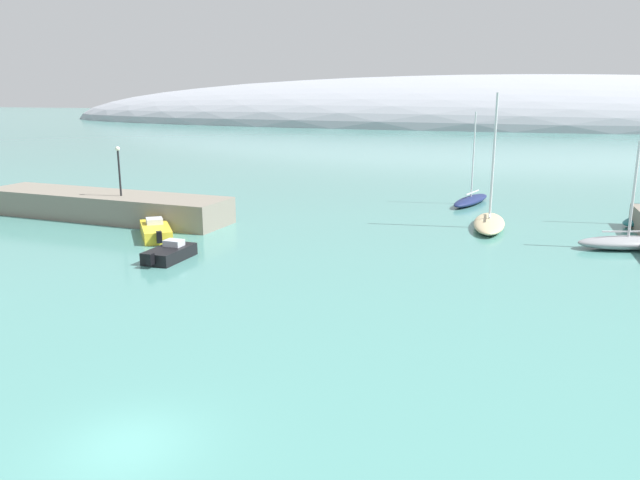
# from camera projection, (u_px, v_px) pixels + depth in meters

# --- Properties ---
(water) EXTENTS (600.00, 600.00, 0.00)m
(water) POSITION_uv_depth(u_px,v_px,m) (128.00, 446.00, 18.90)
(water) COLOR teal
(water) RESTS_ON ground
(breakwater_rocks) EXTENTS (22.86, 7.16, 2.12)m
(breakwater_rocks) POSITION_uv_depth(u_px,v_px,m) (104.00, 206.00, 52.18)
(breakwater_rocks) COLOR gray
(breakwater_rocks) RESTS_ON ground
(distant_ridge) EXTENTS (309.56, 81.03, 30.11)m
(distant_ridge) POSITION_uv_depth(u_px,v_px,m) (511.00, 124.00, 193.60)
(distant_ridge) COLOR #999EA8
(distant_ridge) RESTS_ON ground
(sailboat_sand_near_shore) EXTENTS (2.35, 7.91, 10.36)m
(sailboat_sand_near_shore) POSITION_uv_depth(u_px,v_px,m) (489.00, 222.00, 48.46)
(sailboat_sand_near_shore) COLOR #C6B284
(sailboat_sand_near_shore) RESTS_ON water
(sailboat_grey_mid_mooring) EXTENTS (7.14, 4.07, 7.31)m
(sailboat_grey_mid_mooring) POSITION_uv_depth(u_px,v_px,m) (628.00, 242.00, 42.08)
(sailboat_grey_mid_mooring) COLOR gray
(sailboat_grey_mid_mooring) RESTS_ON water
(sailboat_navy_end_of_line) EXTENTS (3.89, 7.63, 8.60)m
(sailboat_navy_end_of_line) POSITION_uv_depth(u_px,v_px,m) (471.00, 200.00, 58.61)
(sailboat_navy_end_of_line) COLOR navy
(sailboat_navy_end_of_line) RESTS_ON water
(motorboat_black_foreground) EXTENTS (2.14, 4.18, 1.18)m
(motorboat_black_foreground) POSITION_uv_depth(u_px,v_px,m) (170.00, 253.00, 39.44)
(motorboat_black_foreground) COLOR black
(motorboat_black_foreground) RESTS_ON water
(motorboat_yellow_outer) EXTENTS (4.58, 5.36, 1.28)m
(motorboat_yellow_outer) POSITION_uv_depth(u_px,v_px,m) (156.00, 231.00, 45.47)
(motorboat_yellow_outer) COLOR yellow
(motorboat_yellow_outer) RESTS_ON water
(harbor_lamp_post) EXTENTS (0.36, 0.36, 4.01)m
(harbor_lamp_post) POSITION_uv_depth(u_px,v_px,m) (119.00, 165.00, 50.03)
(harbor_lamp_post) COLOR black
(harbor_lamp_post) RESTS_ON breakwater_rocks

